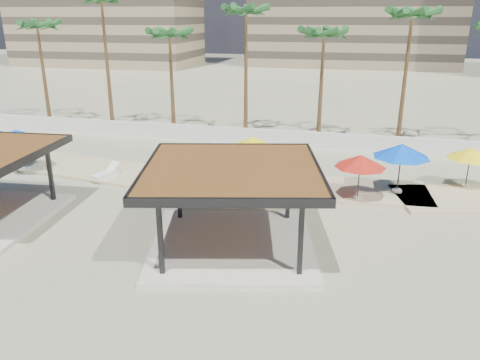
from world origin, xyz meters
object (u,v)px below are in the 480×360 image
object	(u,v)px
umbrella_c	(360,161)
lounger_b	(302,190)
pavilion_central	(232,199)
lounger_a	(106,174)

from	to	relation	value
umbrella_c	lounger_b	size ratio (longest dim) A/B	1.23
pavilion_central	lounger_b	world-z (taller)	pavilion_central
lounger_a	lounger_b	xyz separation A→B (m)	(11.72, 0.01, 0.04)
umbrella_c	lounger_a	size ratio (longest dim) A/B	1.45
umbrella_c	lounger_b	xyz separation A→B (m)	(-2.92, -0.02, -1.84)
lounger_a	lounger_b	distance (m)	11.72
pavilion_central	lounger_a	distance (m)	11.63
lounger_b	pavilion_central	bearing A→B (deg)	166.38
umbrella_c	lounger_a	bearing A→B (deg)	-179.87
umbrella_c	lounger_b	world-z (taller)	umbrella_c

